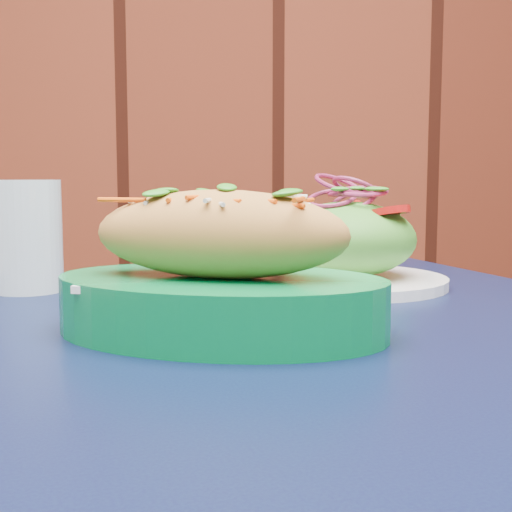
{
  "coord_description": "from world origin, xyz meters",
  "views": [
    {
      "loc": [
        -0.46,
        1.14,
        0.88
      ],
      "look_at": [
        -0.45,
        1.77,
        0.81
      ],
      "focal_mm": 50.0,
      "sensor_mm": 36.0,
      "label": 1
    }
  ],
  "objects": [
    {
      "name": "cafe_table",
      "position": [
        -0.45,
        1.77,
        0.66
      ],
      "size": [
        1.02,
        1.02,
        0.75
      ],
      "rotation": [
        0.0,
        0.0,
        0.35
      ],
      "color": "black",
      "rests_on": "ground"
    },
    {
      "name": "salad_plate",
      "position": [
        -0.34,
        1.98,
        0.8
      ],
      "size": [
        0.24,
        0.24,
        0.13
      ],
      "rotation": [
        0.0,
        0.0,
        0.4
      ],
      "color": "white",
      "rests_on": "cafe_table"
    },
    {
      "name": "banh_mi_basket",
      "position": [
        -0.48,
        1.72,
        0.8
      ],
      "size": [
        0.32,
        0.25,
        0.13
      ],
      "rotation": [
        0.0,
        0.0,
        -0.27
      ],
      "color": "#027034",
      "rests_on": "cafe_table"
    },
    {
      "name": "water_glass",
      "position": [
        -0.71,
        1.94,
        0.81
      ],
      "size": [
        0.08,
        0.08,
        0.13
      ],
      "primitive_type": "cylinder",
      "color": "silver",
      "rests_on": "cafe_table"
    }
  ]
}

